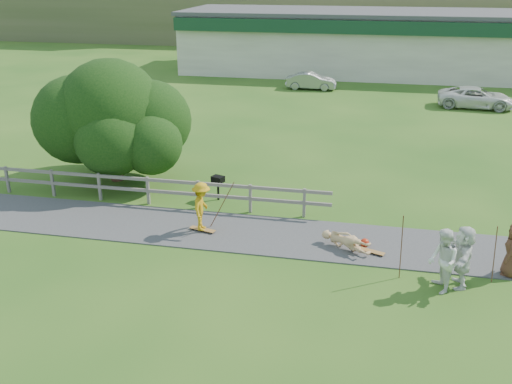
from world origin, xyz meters
TOP-DOWN VIEW (x-y plane):
  - ground at (0.00, 0.00)m, footprint 260.00×260.00m
  - path at (0.00, 1.50)m, footprint 34.00×3.00m
  - fence at (-4.62, 3.30)m, footprint 15.05×0.10m
  - strip_mall at (4.00, 34.94)m, footprint 32.50×10.75m
  - skater_rider at (-1.26, 1.32)m, footprint 0.71×1.14m
  - skater_fallen at (3.64, 0.97)m, footprint 1.24×1.70m
  - spectator_a at (6.38, -0.98)m, footprint 0.89×1.04m
  - spectator_d at (6.97, -0.57)m, footprint 0.66×1.75m
  - car_silver at (-0.43, 26.52)m, footprint 3.70×1.29m
  - car_white at (10.65, 22.72)m, footprint 4.92×2.56m
  - tree at (-6.32, 5.55)m, footprint 6.95×6.95m
  - bbq at (-1.49, 4.26)m, footprint 0.54×0.48m
  - longboard_rider at (-1.26, 1.32)m, footprint 0.97×0.44m
  - longboard_fallen at (4.44, 0.87)m, footprint 0.93×0.52m
  - helmet at (4.24, 1.32)m, footprint 0.29×0.29m
  - pole_rider at (-0.66, 1.72)m, footprint 0.03×0.03m
  - pole_spec_left at (5.27, -0.49)m, footprint 0.03×0.03m
  - pole_spec_right at (7.87, -0.21)m, footprint 0.03×0.03m

SIDE VIEW (x-z plane):
  - ground at x=0.00m, z-range 0.00..0.00m
  - path at x=0.00m, z-range 0.00..0.04m
  - longboard_fallen at x=4.44m, z-range 0.00..0.10m
  - longboard_rider at x=-1.26m, z-range 0.00..0.10m
  - helmet at x=4.24m, z-range 0.00..0.29m
  - skater_fallen at x=3.64m, z-range 0.00..0.63m
  - bbq at x=-1.49m, z-range 0.00..0.98m
  - car_silver at x=-0.43m, z-range 0.00..1.22m
  - car_white at x=10.65m, z-range 0.00..1.32m
  - fence at x=-4.62m, z-range 0.17..1.27m
  - skater_rider at x=-1.26m, z-range 0.00..1.70m
  - pole_spec_right at x=7.87m, z-range 0.00..1.79m
  - spectator_d at x=6.97m, z-range 0.00..1.86m
  - spectator_a at x=6.38m, z-range 0.00..1.87m
  - pole_rider at x=-0.66m, z-range 0.00..1.98m
  - pole_spec_left at x=5.27m, z-range 0.00..2.00m
  - tree at x=-6.32m, z-range 0.00..4.16m
  - strip_mall at x=4.00m, z-range 0.03..5.13m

